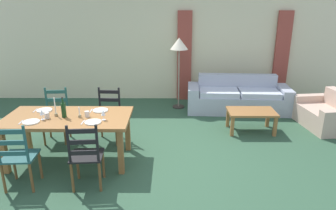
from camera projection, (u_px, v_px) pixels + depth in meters
name	position (u px, v px, depth m)	size (l,w,h in m)	color
ground_plane	(152.00, 159.00, 5.00)	(9.60, 9.60, 0.02)	#2E4F38
wall_far	(159.00, 46.00, 7.68)	(9.60, 0.16, 2.70)	beige
curtain_panel_left	(184.00, 57.00, 7.63)	(0.35, 0.08, 2.20)	#974134
curtain_panel_right	(281.00, 57.00, 7.61)	(0.35, 0.08, 2.20)	#974134
dining_table	(68.00, 122.00, 4.72)	(1.90, 0.96, 0.75)	#966233
dining_chair_near_left	(18.00, 156.00, 4.06)	(0.44, 0.42, 0.96)	#225251
dining_chair_near_right	(86.00, 156.00, 4.08)	(0.45, 0.43, 0.96)	black
dining_chair_far_left	(56.00, 115.00, 5.51)	(0.45, 0.43, 0.96)	#23564D
dining_chair_far_right	(109.00, 115.00, 5.51)	(0.45, 0.43, 0.96)	black
dinner_plate_near_left	(31.00, 122.00, 4.46)	(0.24, 0.24, 0.02)	white
fork_near_left	(21.00, 122.00, 4.46)	(0.02, 0.17, 0.01)	silver
dinner_plate_near_right	(93.00, 122.00, 4.45)	(0.24, 0.24, 0.02)	white
fork_near_right	(83.00, 122.00, 4.45)	(0.02, 0.17, 0.01)	silver
dinner_plate_far_left	(44.00, 110.00, 4.93)	(0.24, 0.24, 0.02)	white
fork_far_left	(35.00, 111.00, 4.93)	(0.02, 0.17, 0.01)	silver
dinner_plate_far_right	(100.00, 110.00, 4.92)	(0.24, 0.24, 0.02)	white
fork_far_right	(91.00, 111.00, 4.93)	(0.02, 0.17, 0.01)	silver
wine_bottle	(64.00, 110.00, 4.62)	(0.07, 0.07, 0.32)	#143819
wine_glass_near_left	(42.00, 113.00, 4.53)	(0.06, 0.06, 0.16)	white
wine_glass_near_right	(103.00, 113.00, 4.52)	(0.06, 0.06, 0.16)	white
coffee_cup_primary	(87.00, 114.00, 4.66)	(0.07, 0.07, 0.09)	silver
coffee_cup_secondary	(47.00, 116.00, 4.60)	(0.07, 0.07, 0.09)	silver
candle_tall	(56.00, 111.00, 4.69)	(0.05, 0.05, 0.30)	#998C66
candle_short	(80.00, 115.00, 4.64)	(0.05, 0.05, 0.16)	#998C66
couch	(237.00, 98.00, 7.09)	(2.32, 0.93, 0.80)	#A5ACBB
coffee_table	(251.00, 114.00, 5.92)	(0.90, 0.56, 0.42)	#966233
armchair_upholstered	(327.00, 115.00, 6.19)	(0.94, 1.25, 0.72)	#CAA993
standing_lamp	(179.00, 48.00, 6.92)	(0.40, 0.40, 1.64)	#332D28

